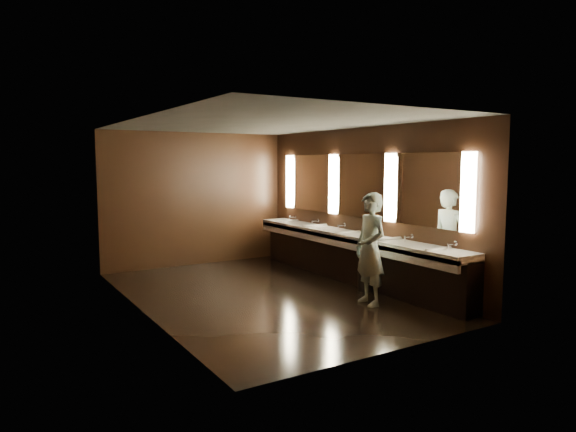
# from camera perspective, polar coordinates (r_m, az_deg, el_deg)

# --- Properties ---
(floor) EXTENTS (6.00, 6.00, 0.00)m
(floor) POSITION_cam_1_polar(r_m,az_deg,el_deg) (8.57, -2.53, -8.71)
(floor) COLOR black
(floor) RESTS_ON ground
(ceiling) EXTENTS (4.00, 6.00, 0.02)m
(ceiling) POSITION_cam_1_polar(r_m,az_deg,el_deg) (8.32, -2.62, 10.29)
(ceiling) COLOR #2D2D2B
(ceiling) RESTS_ON wall_back
(wall_back) EXTENTS (4.00, 0.02, 2.80)m
(wall_back) POSITION_cam_1_polar(r_m,az_deg,el_deg) (11.04, -10.17, 1.87)
(wall_back) COLOR black
(wall_back) RESTS_ON floor
(wall_front) EXTENTS (4.00, 0.02, 2.80)m
(wall_front) POSITION_cam_1_polar(r_m,az_deg,el_deg) (5.91, 11.73, -1.68)
(wall_front) COLOR black
(wall_front) RESTS_ON floor
(wall_left) EXTENTS (0.02, 6.00, 2.80)m
(wall_left) POSITION_cam_1_polar(r_m,az_deg,el_deg) (7.57, -15.93, -0.12)
(wall_left) COLOR black
(wall_left) RESTS_ON floor
(wall_right) EXTENTS (0.02, 6.00, 2.80)m
(wall_right) POSITION_cam_1_polar(r_m,az_deg,el_deg) (9.46, 8.07, 1.23)
(wall_right) COLOR black
(wall_right) RESTS_ON floor
(sink_counter) EXTENTS (0.55, 5.40, 1.01)m
(sink_counter) POSITION_cam_1_polar(r_m,az_deg,el_deg) (9.45, 7.02, -4.29)
(sink_counter) COLOR black
(sink_counter) RESTS_ON floor
(mirror_band) EXTENTS (0.06, 5.03, 1.15)m
(mirror_band) POSITION_cam_1_polar(r_m,az_deg,el_deg) (9.43, 8.01, 3.35)
(mirror_band) COLOR #FFF0C3
(mirror_band) RESTS_ON wall_right
(person) EXTENTS (0.48, 0.67, 1.72)m
(person) POSITION_cam_1_polar(r_m,az_deg,el_deg) (7.93, 9.13, -3.63)
(person) COLOR #99CDE5
(person) RESTS_ON floor
(trash_bin) EXTENTS (0.35, 0.35, 0.50)m
(trash_bin) POSITION_cam_1_polar(r_m,az_deg,el_deg) (8.82, 8.80, -6.68)
(trash_bin) COLOR black
(trash_bin) RESTS_ON floor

